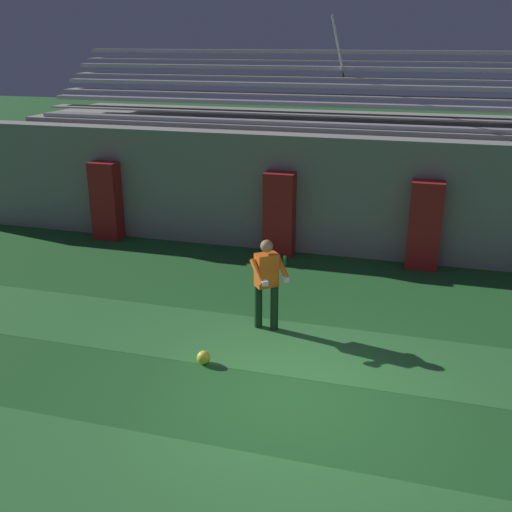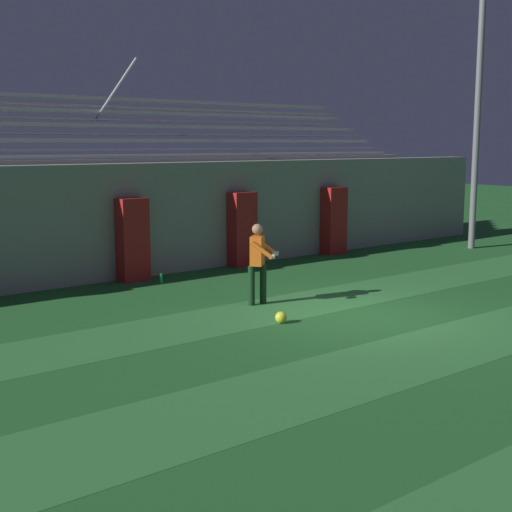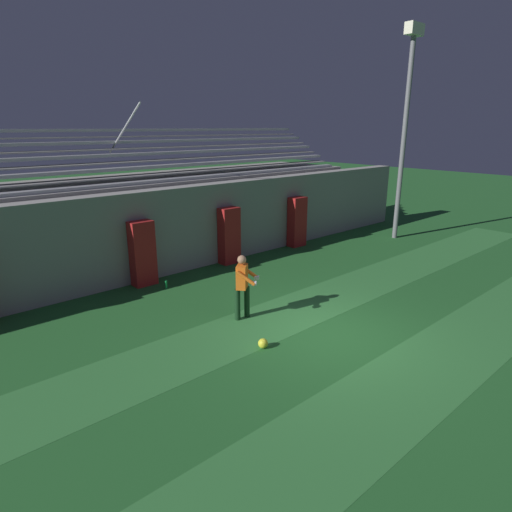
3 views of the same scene
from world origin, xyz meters
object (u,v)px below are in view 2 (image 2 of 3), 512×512
at_px(padding_pillar_gate_right, 242,229).
at_px(floodlight_pole, 479,75).
at_px(padding_pillar_gate_left, 133,240).
at_px(water_bottle, 161,279).
at_px(padding_pillar_far_right, 334,221).
at_px(soccer_ball, 281,317).
at_px(goalkeeper, 258,259).

bearing_deg(padding_pillar_gate_right, floodlight_pole, -14.12).
height_order(padding_pillar_gate_left, floodlight_pole, floodlight_pole).
bearing_deg(water_bottle, floodlight_pole, -6.41).
relative_size(padding_pillar_far_right, floodlight_pole, 0.24).
relative_size(padding_pillar_gate_left, padding_pillar_far_right, 1.00).
bearing_deg(soccer_ball, padding_pillar_gate_left, 90.80).
distance_m(padding_pillar_gate_right, padding_pillar_far_right, 3.46).
bearing_deg(water_bottle, padding_pillar_gate_left, 113.94).
relative_size(padding_pillar_far_right, water_bottle, 8.31).
distance_m(padding_pillar_gate_left, soccer_ball, 5.42).
distance_m(padding_pillar_far_right, goalkeeper, 7.19).
distance_m(padding_pillar_gate_left, water_bottle, 1.19).
distance_m(padding_pillar_gate_left, goalkeeper, 3.95).
bearing_deg(water_bottle, padding_pillar_far_right, 6.46).
xyz_separation_m(floodlight_pole, water_bottle, (-10.67, 1.20, -5.20)).
bearing_deg(padding_pillar_far_right, soccer_ball, -141.42).
height_order(floodlight_pole, goalkeeper, floodlight_pole).
xyz_separation_m(goalkeeper, soccer_ball, (-0.65, -1.47, -0.84)).
relative_size(padding_pillar_gate_left, soccer_ball, 9.07).
relative_size(padding_pillar_gate_left, floodlight_pole, 0.24).
bearing_deg(floodlight_pole, padding_pillar_gate_right, 165.88).
bearing_deg(padding_pillar_far_right, padding_pillar_gate_left, 180.00).
xyz_separation_m(padding_pillar_gate_left, padding_pillar_gate_right, (3.32, 0.00, 0.00)).
distance_m(floodlight_pole, soccer_ball, 12.57).
bearing_deg(floodlight_pole, padding_pillar_far_right, 155.37).
height_order(padding_pillar_gate_right, water_bottle, padding_pillar_gate_right).
bearing_deg(soccer_ball, padding_pillar_gate_right, 58.76).
height_order(padding_pillar_gate_left, padding_pillar_gate_right, same).
bearing_deg(soccer_ball, padding_pillar_far_right, 38.58).
height_order(padding_pillar_far_right, floodlight_pole, floodlight_pole).
relative_size(soccer_ball, water_bottle, 0.92).
distance_m(padding_pillar_gate_left, padding_pillar_gate_right, 3.32).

